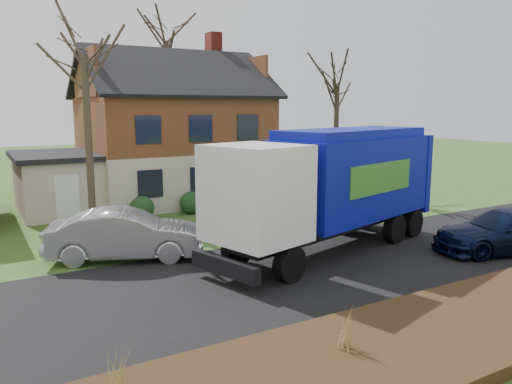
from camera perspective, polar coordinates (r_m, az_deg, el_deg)
ground at (r=15.22m, az=2.76°, el=-9.54°), size 120.00×120.00×0.00m
road at (r=15.22m, az=2.76°, el=-9.50°), size 80.00×7.00×0.02m
mulch_verge at (r=11.42m, az=17.91°, el=-15.97°), size 80.00×3.50×0.30m
main_house at (r=27.61m, az=-10.43°, el=7.46°), size 12.95×8.95×9.26m
garbage_truck at (r=17.56m, az=8.93°, el=1.17°), size 10.26×5.18×4.25m
silver_sedan at (r=17.15m, az=-14.65°, el=-4.73°), size 5.35×3.57×1.67m
navy_wagon at (r=19.52m, az=26.68°, el=-4.00°), size 5.51×3.58×1.49m
tree_front_west at (r=21.64m, az=-19.25°, el=17.40°), size 3.31×3.31×9.85m
tree_front_east at (r=28.95m, az=9.33°, el=13.84°), size 3.18×3.18×8.84m
tree_back at (r=35.59m, az=-10.36°, el=18.60°), size 4.03×4.03×12.77m
grass_clump_west at (r=8.64m, az=-15.35°, el=-19.89°), size 0.37×0.30×0.97m
grass_clump_mid at (r=10.24m, az=10.36°, el=-15.11°), size 0.31×0.26×0.87m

